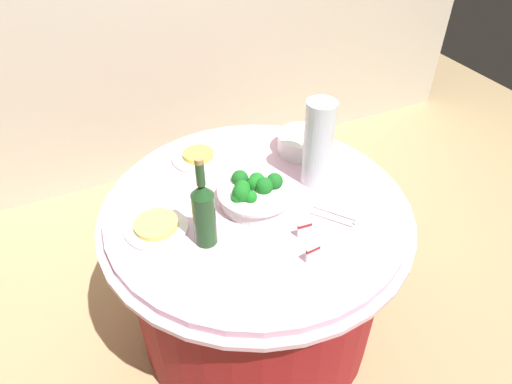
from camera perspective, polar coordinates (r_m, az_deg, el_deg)
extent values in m
plane|color=tan|center=(2.24, 0.00, -15.83)|extent=(6.00, 6.00, 0.00)
cylinder|color=maroon|center=(1.96, 0.00, -10.08)|extent=(1.01, 1.01, 0.69)
cylinder|color=#E0B2C6|center=(1.71, 0.00, -2.33)|extent=(1.16, 1.16, 0.02)
cylinder|color=#E0B2C6|center=(1.69, 0.00, -1.70)|extent=(1.10, 1.10, 0.03)
cylinder|color=white|center=(1.66, 0.08, -0.71)|extent=(0.26, 0.26, 0.05)
cylinder|color=white|center=(1.64, 0.08, 0.11)|extent=(0.28, 0.28, 0.01)
sphere|color=#196C1E|center=(1.60, -2.40, -0.78)|extent=(0.04, 0.04, 0.04)
sphere|color=#19631E|center=(1.65, 2.33, 1.35)|extent=(0.06, 0.06, 0.06)
sphere|color=#19781E|center=(1.59, -0.70, -0.64)|extent=(0.05, 0.05, 0.05)
sphere|color=#19671E|center=(1.63, 1.02, 0.74)|extent=(0.07, 0.07, 0.07)
sphere|color=#196C1E|center=(1.64, -0.36, 1.10)|extent=(0.05, 0.05, 0.05)
sphere|color=#19611E|center=(1.67, -2.02, 1.70)|extent=(0.06, 0.06, 0.06)
sphere|color=#196E1E|center=(1.60, -1.78, -0.12)|extent=(0.07, 0.07, 0.07)
sphere|color=#19731E|center=(1.63, -1.71, 0.51)|extent=(0.06, 0.06, 0.06)
sphere|color=#197A1E|center=(1.65, 0.11, 1.45)|extent=(0.06, 0.06, 0.06)
cylinder|color=white|center=(1.96, 5.73, 5.27)|extent=(0.21, 0.21, 0.01)
cylinder|color=white|center=(1.95, 5.74, 5.52)|extent=(0.21, 0.21, 0.01)
cylinder|color=white|center=(1.95, 5.76, 5.76)|extent=(0.21, 0.21, 0.01)
cylinder|color=white|center=(1.94, 5.78, 6.01)|extent=(0.21, 0.21, 0.01)
cylinder|color=white|center=(1.94, 5.80, 6.25)|extent=(0.21, 0.21, 0.01)
cylinder|color=white|center=(1.93, 5.82, 6.50)|extent=(0.21, 0.21, 0.01)
cylinder|color=white|center=(1.93, 5.84, 6.75)|extent=(0.21, 0.21, 0.01)
cylinder|color=white|center=(1.92, 5.86, 7.00)|extent=(0.21, 0.21, 0.01)
cylinder|color=#204921|center=(1.48, -6.43, -3.34)|extent=(0.07, 0.07, 0.20)
cone|color=#204921|center=(1.40, -6.78, 0.27)|extent=(0.07, 0.07, 0.04)
cylinder|color=#204921|center=(1.36, -6.96, 2.23)|extent=(0.03, 0.03, 0.08)
cylinder|color=#B2844C|center=(1.34, -7.12, 3.87)|extent=(0.03, 0.03, 0.02)
cylinder|color=silver|center=(1.70, 7.73, 5.99)|extent=(0.11, 0.11, 0.34)
sphere|color=#E5B26B|center=(1.79, 7.95, 2.66)|extent=(0.06, 0.06, 0.06)
sphere|color=#E5B26B|center=(1.78, 6.78, 2.73)|extent=(0.06, 0.06, 0.06)
sphere|color=#E5B26B|center=(1.76, 7.38, 2.08)|extent=(0.06, 0.06, 0.06)
sphere|color=#72C64C|center=(1.76, 7.80, 4.23)|extent=(0.06, 0.06, 0.06)
sphere|color=#72C64C|center=(1.74, 6.83, 3.90)|extent=(0.06, 0.06, 0.06)
sphere|color=#72C64C|center=(1.73, 7.91, 3.53)|extent=(0.06, 0.06, 0.06)
sphere|color=red|center=(1.73, 7.55, 5.72)|extent=(0.06, 0.06, 0.06)
sphere|color=red|center=(1.70, 7.12, 5.12)|extent=(0.06, 0.06, 0.06)
sphere|color=red|center=(1.71, 8.32, 5.15)|extent=(0.06, 0.06, 0.06)
cylinder|color=silver|center=(1.63, 9.32, -3.35)|extent=(0.10, 0.13, 0.01)
cylinder|color=silver|center=(1.66, 9.74, -2.59)|extent=(0.10, 0.13, 0.01)
sphere|color=silver|center=(1.63, 12.16, -3.81)|extent=(0.01, 0.01, 0.01)
cylinder|color=white|center=(1.91, -7.15, 4.28)|extent=(0.22, 0.22, 0.01)
cylinder|color=#F2D14C|center=(1.90, -7.19, 4.67)|extent=(0.12, 0.12, 0.02)
cylinder|color=white|center=(1.61, -12.28, -4.34)|extent=(0.22, 0.22, 0.01)
cylinder|color=#EACC60|center=(1.60, -12.35, -3.95)|extent=(0.15, 0.15, 0.02)
cube|color=white|center=(1.55, 6.05, -4.65)|extent=(0.05, 0.01, 0.05)
cube|color=maroon|center=(1.53, 6.09, -4.17)|extent=(0.05, 0.01, 0.01)
cube|color=white|center=(1.47, 7.06, -7.59)|extent=(0.05, 0.01, 0.05)
cube|color=maroon|center=(1.46, 7.11, -7.12)|extent=(0.05, 0.01, 0.01)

